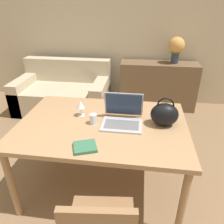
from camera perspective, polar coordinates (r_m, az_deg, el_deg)
wall_back at (r=4.00m, az=3.36°, el=21.66°), size 10.00×0.06×2.70m
dining_table at (r=2.03m, az=-2.52°, el=-4.63°), size 1.53×1.05×0.75m
couch at (r=3.92m, az=-12.46°, el=4.73°), size 1.53×0.90×0.82m
sideboard at (r=3.94m, az=11.81°, el=6.79°), size 1.30×0.40×0.80m
laptop at (r=1.98m, az=2.78°, el=-0.80°), size 0.36×0.33×0.26m
drinking_glass at (r=1.97m, az=-4.92°, el=-1.83°), size 0.07×0.07×0.09m
wine_glass at (r=2.09m, az=-8.21°, el=1.78°), size 0.08×0.08×0.15m
handbag at (r=1.97m, az=13.54°, el=-0.58°), size 0.24×0.18×0.27m
flower_vase at (r=3.80m, az=16.45°, el=15.88°), size 0.26×0.26×0.42m
book at (r=1.68m, az=-7.07°, el=-9.03°), size 0.21×0.20×0.02m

